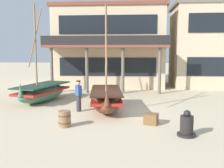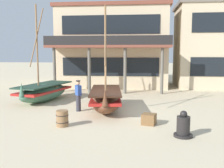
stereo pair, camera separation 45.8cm
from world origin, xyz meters
The scene contains 8 objects.
ground_plane centered at (0.00, 0.00, 0.00)m, with size 120.00×120.00×0.00m, color beige.
fishing_boat_near_left centered at (-4.66, 2.63, 0.63)m, with size 2.71×4.75×6.09m.
fishing_boat_centre_large centered at (-0.27, 0.35, 0.66)m, with size 2.09×4.51×5.78m.
fisherman_by_hull centered at (-1.74, 0.08, 0.83)m, with size 0.40×0.42×1.68m.
capstan_winch centered at (3.24, -3.66, 0.40)m, with size 0.72×0.72×1.02m.
wooden_barrel centered at (-1.75, -2.82, 0.35)m, with size 0.56×0.56×0.70m.
cargo_crate centered at (2.00, -2.11, 0.24)m, with size 0.58×0.58×0.48m, color brown.
harbor_building_main centered at (-0.98, 11.56, 3.68)m, with size 10.17×9.00×7.34m.
Camera 2 is at (1.60, -13.48, 3.24)m, focal length 41.61 mm.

